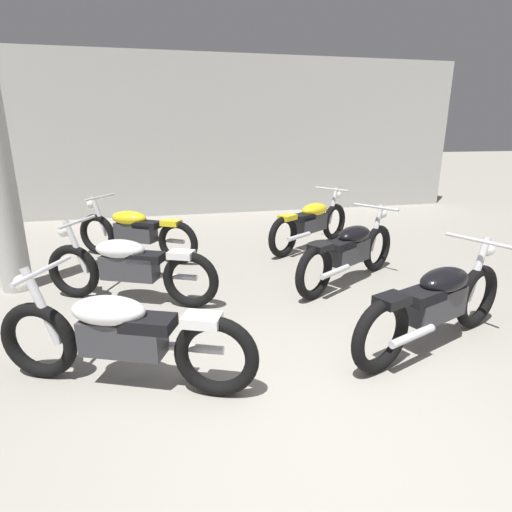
% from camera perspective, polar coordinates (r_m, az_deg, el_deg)
% --- Properties ---
extents(ground_plane, '(60.00, 60.00, 0.00)m').
position_cam_1_polar(ground_plane, '(3.12, 11.26, -23.25)').
color(ground_plane, gray).
extents(back_wall, '(12.78, 0.24, 3.60)m').
position_cam_1_polar(back_wall, '(10.18, -7.37, 15.85)').
color(back_wall, '#B2B2AD').
rests_on(back_wall, ground).
extents(motorcycle_left_row_0, '(2.04, 1.03, 0.97)m').
position_cam_1_polar(motorcycle_left_row_0, '(3.49, -17.91, -10.21)').
color(motorcycle_left_row_0, black).
rests_on(motorcycle_left_row_0, ground).
extents(motorcycle_left_row_1, '(2.02, 1.08, 0.97)m').
position_cam_1_polar(motorcycle_left_row_1, '(5.12, -17.01, -1.31)').
color(motorcycle_left_row_1, black).
rests_on(motorcycle_left_row_1, ground).
extents(motorcycle_left_row_2, '(1.88, 1.27, 0.97)m').
position_cam_1_polar(motorcycle_left_row_2, '(6.83, -16.21, 3.30)').
color(motorcycle_left_row_2, black).
rests_on(motorcycle_left_row_2, ground).
extents(motorcycle_right_row_0, '(2.06, 0.99, 0.97)m').
position_cam_1_polar(motorcycle_right_row_0, '(4.25, 23.43, -5.83)').
color(motorcycle_right_row_0, black).
rests_on(motorcycle_right_row_0, ground).
extents(motorcycle_right_row_1, '(1.89, 1.25, 0.97)m').
position_cam_1_polar(motorcycle_right_row_1, '(5.65, 12.69, 0.73)').
color(motorcycle_right_row_1, black).
rests_on(motorcycle_right_row_1, ground).
extents(motorcycle_right_row_2, '(1.86, 1.31, 0.97)m').
position_cam_1_polar(motorcycle_right_row_2, '(7.26, 7.56, 4.63)').
color(motorcycle_right_row_2, black).
rests_on(motorcycle_right_row_2, ground).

